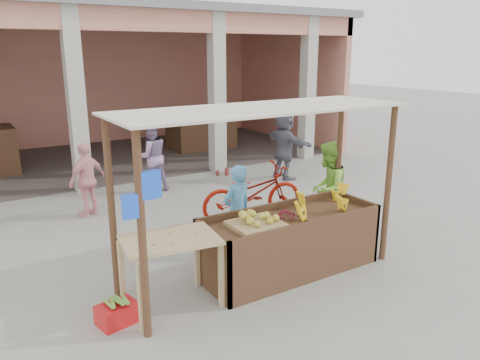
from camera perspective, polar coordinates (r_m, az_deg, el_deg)
ground at (r=6.72m, az=2.56°, el=-11.91°), size 60.00×60.00×0.00m
market_building at (r=14.25m, az=-18.50°, el=13.19°), size 14.40×6.40×4.20m
fruit_stall at (r=6.82m, az=6.10°, el=-7.83°), size 2.60×0.95×0.80m
stall_awning at (r=6.10m, az=2.35°, el=4.99°), size 4.09×1.35×2.39m
banana_heap at (r=7.04m, az=9.80°, el=-2.78°), size 1.21×0.66×0.22m
melon_tray at (r=6.29m, az=1.95°, el=-4.99°), size 0.68×0.59×0.19m
berry_heap at (r=6.63m, az=5.48°, el=-4.18°), size 0.42×0.34×0.13m
side_table at (r=5.77m, az=-8.48°, el=-8.35°), size 1.22×0.90×0.92m
papaya_pile at (r=5.68m, az=-8.57°, el=-6.10°), size 0.70×0.40×0.20m
red_crate at (r=5.87m, az=-14.70°, el=-15.49°), size 0.50×0.40×0.23m
plantain_bundle at (r=5.80m, az=-14.80°, el=-14.21°), size 0.33×0.23×0.07m
produce_sacks at (r=12.00m, az=-1.61°, el=1.97°), size 0.92×0.69×0.56m
vendor_blue at (r=7.13m, az=-0.36°, el=-3.44°), size 0.65×0.53×1.55m
vendor_green at (r=8.05m, az=10.64°, el=-0.83°), size 0.96×0.83×1.72m
motorcycle at (r=8.73m, az=1.53°, el=-1.46°), size 1.06×2.16×1.08m
shopper_b at (r=9.34m, az=-18.14°, el=0.30°), size 1.01×0.84×1.52m
shopper_d at (r=11.58m, az=5.43°, el=4.64°), size 0.72×1.70×1.83m
shopper_f at (r=10.63m, az=-10.81°, el=3.24°), size 0.87×0.52×1.76m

